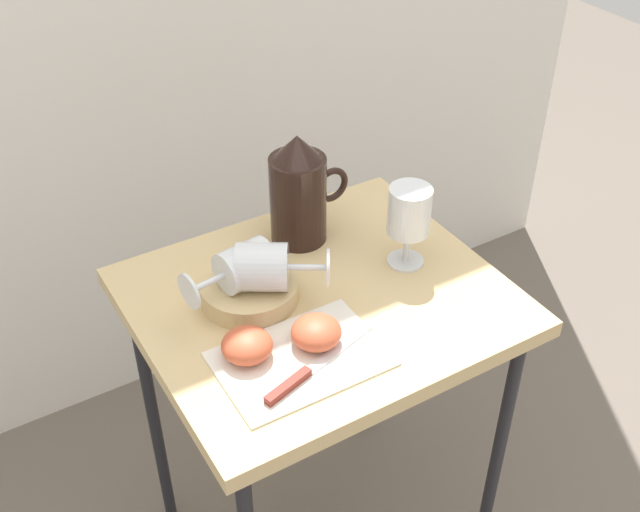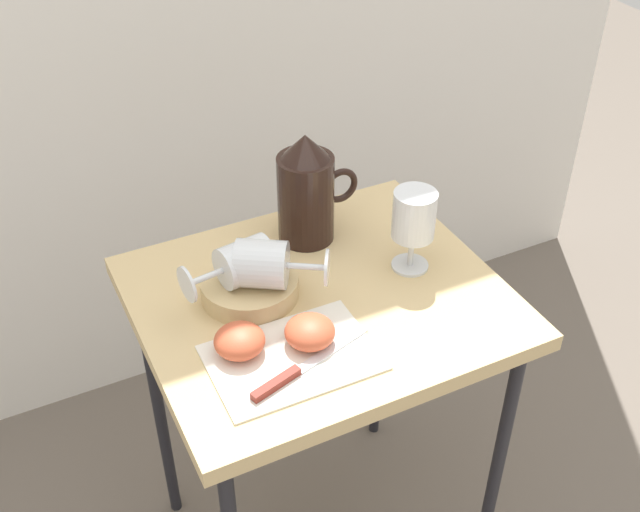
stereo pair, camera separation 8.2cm
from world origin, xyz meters
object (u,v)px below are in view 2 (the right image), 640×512
Objects in this scene: apple_half_left at (240,341)px; apple_half_right at (310,332)px; wine_glass_tipped_far at (264,264)px; wine_glass_upright at (413,218)px; pitcher at (307,197)px; basket_tray at (250,286)px; knife at (295,372)px; table at (320,324)px; wine_glass_tipped_near at (242,263)px.

apple_half_right is (0.10, -0.03, 0.00)m from apple_half_left.
wine_glass_upright is at bearing -5.31° from wine_glass_tipped_far.
wine_glass_tipped_far reaches higher than apple_half_right.
wine_glass_upright is at bearing -52.26° from pitcher.
apple_half_left is (-0.22, -0.23, -0.06)m from pitcher.
basket_tray is 0.74× the size of knife.
table is 0.14m from basket_tray.
table is 0.17m from wine_glass_tipped_far.
knife is (0.05, -0.08, -0.02)m from apple_half_left.
wine_glass_tipped_near is (-0.29, 0.05, -0.03)m from wine_glass_upright.
wine_glass_tipped_near is (-0.11, 0.05, 0.13)m from table.
knife is (-0.00, -0.20, -0.06)m from wine_glass_tipped_near.
knife is at bearing -151.99° from wine_glass_upright.
basket_tray is at bearing 153.62° from table.
knife is (-0.01, -0.20, -0.01)m from basket_tray.
pitcher reaches higher than apple_half_right.
apple_half_left is 1.00× the size of apple_half_right.
wine_glass_tipped_far is 0.74× the size of knife.
wine_glass_upright is (0.17, 0.00, 0.16)m from table.
wine_glass_upright is 0.36m from apple_half_left.
wine_glass_tipped_near reaches higher than knife.
wine_glass_upright reaches higher than wine_glass_tipped_near.
apple_half_left is at bearing -133.90° from pitcher.
wine_glass_upright is at bearing -9.46° from wine_glass_tipped_near.
wine_glass_upright reaches higher than knife.
knife is at bearing -118.43° from pitcher.
table is 0.20m from knife.
table is at bearing 52.49° from knife.
pitcher is 0.36m from knife.
table is at bearing -26.38° from basket_tray.
table is 0.18m from wine_glass_tipped_near.
pitcher is 0.32m from apple_half_left.
wine_glass_upright is 0.93× the size of wine_glass_tipped_far.
knife is at bearing -127.51° from table.
wine_glass_tipped_near reaches higher than basket_tray.
basket_tray is 0.14m from apple_half_left.
basket_tray is 0.29m from wine_glass_upright.
apple_half_left and apple_half_right have the same top height.
wine_glass_tipped_near is at bearing -146.72° from pitcher.
apple_half_left is at bearing 164.40° from apple_half_right.
table is 4.30× the size of wine_glass_tipped_far.
apple_half_right is at bearing -76.01° from basket_tray.
table is 0.20m from apple_half_left.
apple_half_left reaches higher than table.
basket_tray is at bearing 61.76° from apple_half_left.
apple_half_left is 0.11m from apple_half_right.
apple_half_left is (-0.17, -0.07, 0.09)m from table.
wine_glass_upright is at bearing 0.95° from table.
knife is (-0.05, -0.05, -0.02)m from apple_half_right.
basket_tray is at bearing 4.03° from wine_glass_tipped_near.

